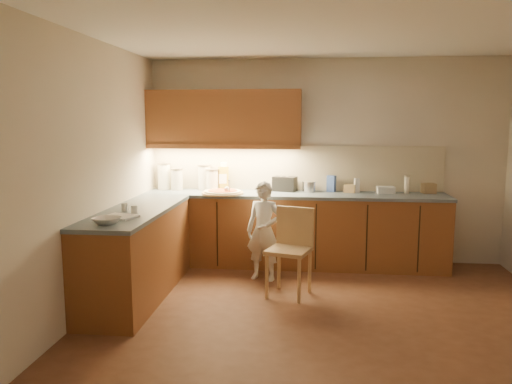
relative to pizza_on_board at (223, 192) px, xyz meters
The scene contains 24 objects.
room 2.11m from the pizza_on_board, 50.79° to the right, with size 4.54×4.50×2.62m.
l_counter 0.65m from the pizza_on_board, 41.06° to the right, with size 3.77×2.62×0.92m.
backsplash 1.02m from the pizza_on_board, 27.24° to the left, with size 3.75×0.02×0.58m, color #C3B697.
upper_cabinets 0.95m from the pizza_on_board, 94.67° to the left, with size 1.95×0.36×0.73m.
pizza_on_board is the anchor object (origin of this frame).
child 0.81m from the pizza_on_board, 39.80° to the right, with size 0.42×0.27×1.14m, color silver.
wooden_chair 1.33m from the pizza_on_board, 45.54° to the right, with size 0.51×0.51×0.91m.
mixing_bowl 2.01m from the pizza_on_board, 110.39° to the right, with size 0.24×0.24×0.06m, color silver.
canister_a 0.92m from the pizza_on_board, 158.52° to the left, with size 0.18×0.18×0.35m.
canister_b 0.73m from the pizza_on_board, 156.16° to the left, with size 0.16×0.16×0.28m.
canister_c 0.49m from the pizza_on_board, 130.54° to the left, with size 0.18×0.18×0.33m.
canister_d 0.38m from the pizza_on_board, 121.27° to the left, with size 0.17×0.17×0.28m.
oil_jug 0.37m from the pizza_on_board, 98.10° to the left, with size 0.14×0.12×0.36m.
toaster 0.82m from the pizza_on_board, 24.03° to the left, with size 0.33×0.24×0.19m.
steel_pot 1.10m from the pizza_on_board, 15.77° to the left, with size 0.18×0.18×0.14m.
blue_box 1.39m from the pizza_on_board, 14.86° to the left, with size 0.10×0.07×0.21m, color #3552A1.
card_box_a 1.60m from the pizza_on_board, 11.02° to the left, with size 0.14×0.10×0.10m, color tan.
white_bottle 1.69m from the pizza_on_board, 10.55° to the left, with size 0.06×0.06×0.18m, color white.
flat_pack 2.03m from the pizza_on_board, ahead, with size 0.21×0.15×0.09m, color silver.
tall_jar 2.29m from the pizza_on_board, ahead, with size 0.07×0.07×0.22m.
card_box_b 2.57m from the pizza_on_board, ahead, with size 0.16×0.12×0.12m, color #9D7E54.
dough_cloth 1.75m from the pizza_on_board, 113.25° to the right, with size 0.29×0.23×0.02m, color silver.
spice_jar_a 1.50m from the pizza_on_board, 120.64° to the right, with size 0.06×0.06×0.09m, color white.
spice_jar_b 1.55m from the pizza_on_board, 113.59° to the right, with size 0.06×0.06×0.09m, color white.
Camera 1 is at (-0.18, -4.48, 1.82)m, focal length 35.00 mm.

